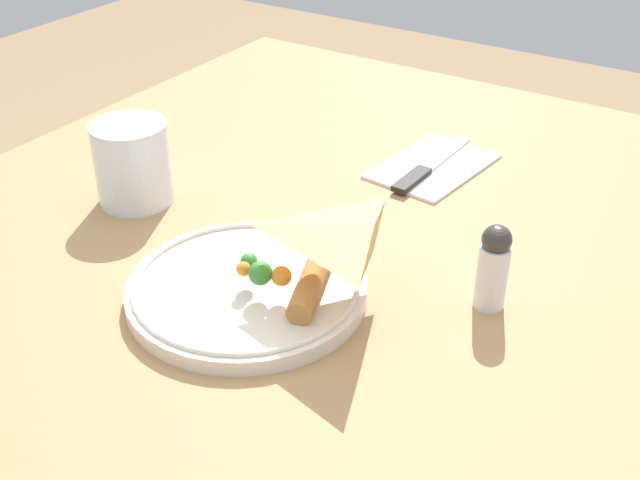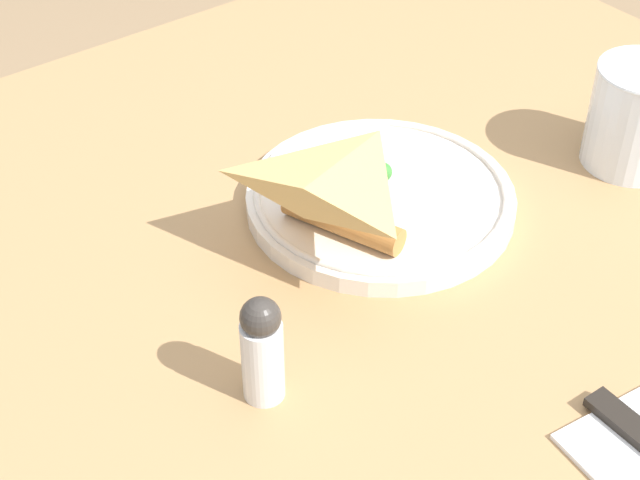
# 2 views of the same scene
# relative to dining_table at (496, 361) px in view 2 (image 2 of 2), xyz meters

# --- Properties ---
(dining_table) EXTENTS (1.10, 0.89, 0.78)m
(dining_table) POSITION_rel_dining_table_xyz_m (0.00, 0.00, 0.00)
(dining_table) COLOR #A87F51
(dining_table) RESTS_ON ground_plane
(plate_pizza) EXTENTS (0.24, 0.24, 0.05)m
(plate_pizza) POSITION_rel_dining_table_xyz_m (-0.13, -0.03, 0.12)
(plate_pizza) COLOR silver
(plate_pizza) RESTS_ON dining_table
(milk_glass) EXTENTS (0.09, 0.09, 0.10)m
(milk_glass) POSITION_rel_dining_table_xyz_m (-0.04, 0.20, 0.15)
(milk_glass) COLOR white
(milk_glass) RESTS_ON dining_table
(pepper_shaker) EXTENTS (0.03, 0.03, 0.09)m
(pepper_shaker) POSITION_rel_dining_table_xyz_m (-0.02, -0.24, 0.15)
(pepper_shaker) COLOR silver
(pepper_shaker) RESTS_ON dining_table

